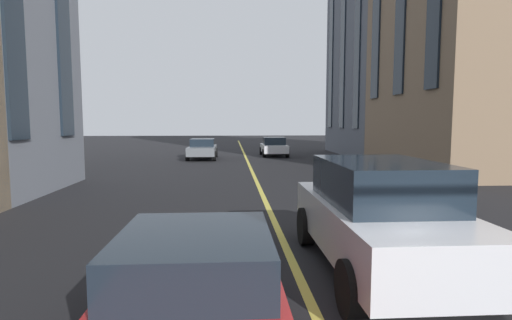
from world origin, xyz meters
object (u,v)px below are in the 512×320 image
Objects in this scene: car_white_parked_b at (379,215)px; car_grey_mid at (202,149)px; car_red_near at (194,301)px; car_white_far at (274,147)px.

car_grey_mid is at bearing 11.79° from car_white_parked_b.
car_red_near is 1.00× the size of car_grey_mid.
car_red_near is (-2.47, 2.87, -0.27)m from car_white_parked_b.
car_white_parked_b is 3.80m from car_red_near.
car_white_parked_b reaches higher than car_white_far.
car_white_far is 5.49m from car_grey_mid.
car_white_parked_b is at bearing 178.15° from car_white_far.
car_white_far is at bearing -68.80° from car_grey_mid.
car_white_parked_b is (-22.96, 0.74, 0.27)m from car_white_far.
car_grey_mid is at bearing 111.20° from car_white_far.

